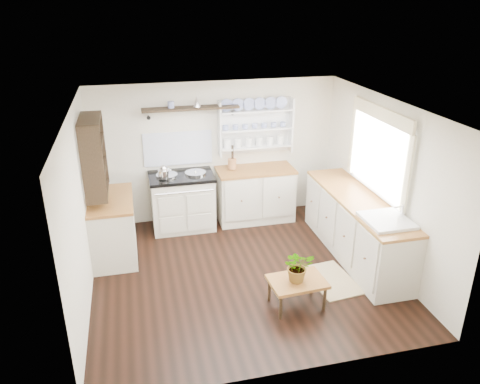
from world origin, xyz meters
The scene contains 19 objects.
floor centered at (0.00, 0.00, 0.00)m, with size 4.00×3.80×0.01m, color black.
wall_back centered at (0.00, 1.90, 1.15)m, with size 4.00×0.02×2.30m, color beige.
wall_right centered at (2.00, 0.00, 1.15)m, with size 0.02×3.80×2.30m, color beige.
wall_left centered at (-2.00, 0.00, 1.15)m, with size 0.02×3.80×2.30m, color beige.
ceiling centered at (0.00, 0.00, 2.30)m, with size 4.00×3.80×0.01m, color white.
window centered at (1.95, 0.15, 1.56)m, with size 0.08×1.55×1.22m.
aga_cooker centered at (-0.62, 1.57, 0.46)m, with size 1.02×0.71×0.94m.
back_cabinets centered at (0.60, 1.60, 0.46)m, with size 1.27×0.63×0.90m.
right_cabinets centered at (1.70, 0.10, 0.46)m, with size 0.62×2.43×0.90m.
belfast_sink centered at (1.70, -0.65, 0.80)m, with size 0.55×0.60×0.45m.
left_cabinets centered at (-1.70, 0.90, 0.46)m, with size 0.62×1.13×0.90m.
plate_rack centered at (0.65, 1.86, 1.56)m, with size 1.20×0.22×0.90m.
high_shelf centered at (-0.40, 1.78, 1.91)m, with size 1.50×0.29×0.16m.
left_shelving centered at (-1.84, 0.90, 1.55)m, with size 0.28×0.80×1.05m, color black.
kettle centered at (-0.90, 1.45, 1.03)m, with size 0.17×0.17×0.20m, color silver, non-canonical shape.
utensil_crock centered at (0.23, 1.68, 0.99)m, with size 0.14×0.14×0.16m, color #A4693C.
center_table centered at (0.46, -0.87, 0.32)m, with size 0.70×0.52×0.36m.
potted_plant centered at (0.46, -0.87, 0.56)m, with size 0.36×0.31×0.40m, color #3F7233.
floor_rug centered at (1.11, -0.47, 0.01)m, with size 0.55×0.85×0.02m, color #988358.
Camera 1 is at (-1.31, -5.34, 3.53)m, focal length 35.00 mm.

